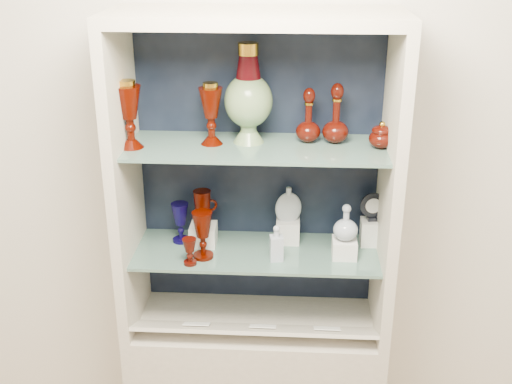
# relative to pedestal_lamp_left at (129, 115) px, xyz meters

# --- Properties ---
(wall_back) EXTENTS (3.50, 0.02, 2.80)m
(wall_back) POSITION_rel_pedestal_lamp_left_xyz_m (0.44, 0.24, -0.19)
(wall_back) COLOR silver
(wall_back) RESTS_ON ground
(cabinet_back_panel) EXTENTS (0.98, 0.02, 1.15)m
(cabinet_back_panel) POSITION_rel_pedestal_lamp_left_xyz_m (0.44, 0.21, -0.27)
(cabinet_back_panel) COLOR black
(cabinet_back_panel) RESTS_ON cabinet_base
(cabinet_side_left) EXTENTS (0.04, 0.40, 1.15)m
(cabinet_side_left) POSITION_rel_pedestal_lamp_left_xyz_m (-0.04, 0.02, -0.27)
(cabinet_side_left) COLOR beige
(cabinet_side_left) RESTS_ON cabinet_base
(cabinet_side_right) EXTENTS (0.04, 0.40, 1.15)m
(cabinet_side_right) POSITION_rel_pedestal_lamp_left_xyz_m (0.92, 0.02, -0.27)
(cabinet_side_right) COLOR beige
(cabinet_side_right) RESTS_ON cabinet_base
(cabinet_top_cap) EXTENTS (1.00, 0.40, 0.04)m
(cabinet_top_cap) POSITION_rel_pedestal_lamp_left_xyz_m (0.44, 0.02, 0.33)
(cabinet_top_cap) COLOR beige
(cabinet_top_cap) RESTS_ON cabinet_side_left
(shelf_lower) EXTENTS (0.92, 0.34, 0.01)m
(shelf_lower) POSITION_rel_pedestal_lamp_left_xyz_m (0.44, 0.04, -0.55)
(shelf_lower) COLOR slate
(shelf_lower) RESTS_ON cabinet_side_left
(shelf_upper) EXTENTS (0.92, 0.34, 0.01)m
(shelf_upper) POSITION_rel_pedestal_lamp_left_xyz_m (0.44, 0.04, -0.13)
(shelf_upper) COLOR slate
(shelf_upper) RESTS_ON cabinet_side_left
(label_ledge) EXTENTS (0.92, 0.17, 0.09)m
(label_ledge) POSITION_rel_pedestal_lamp_left_xyz_m (0.44, -0.09, -0.81)
(label_ledge) COLOR beige
(label_ledge) RESTS_ON cabinet_base
(label_card_0) EXTENTS (0.10, 0.06, 0.03)m
(label_card_0) POSITION_rel_pedestal_lamp_left_xyz_m (0.22, -0.09, -0.80)
(label_card_0) COLOR white
(label_card_0) RESTS_ON label_ledge
(label_card_1) EXTENTS (0.10, 0.06, 0.03)m
(label_card_1) POSITION_rel_pedestal_lamp_left_xyz_m (0.71, -0.09, -0.80)
(label_card_1) COLOR white
(label_card_1) RESTS_ON label_ledge
(label_card_2) EXTENTS (0.10, 0.06, 0.03)m
(label_card_2) POSITION_rel_pedestal_lamp_left_xyz_m (0.47, -0.09, -0.80)
(label_card_2) COLOR white
(label_card_2) RESTS_ON label_ledge
(pedestal_lamp_left) EXTENTS (0.11, 0.11, 0.24)m
(pedestal_lamp_left) POSITION_rel_pedestal_lamp_left_xyz_m (0.00, 0.00, 0.00)
(pedestal_lamp_left) COLOR #400900
(pedestal_lamp_left) RESTS_ON shelf_upper
(pedestal_lamp_right) EXTENTS (0.09, 0.09, 0.22)m
(pedestal_lamp_right) POSITION_rel_pedestal_lamp_left_xyz_m (0.28, 0.06, -0.01)
(pedestal_lamp_right) COLOR #400900
(pedestal_lamp_right) RESTS_ON shelf_upper
(enamel_urn) EXTENTS (0.20, 0.20, 0.36)m
(enamel_urn) POSITION_rel_pedestal_lamp_left_xyz_m (0.41, 0.09, 0.06)
(enamel_urn) COLOR #094824
(enamel_urn) RESTS_ON shelf_upper
(ruby_decanter_a) EXTENTS (0.11, 0.11, 0.24)m
(ruby_decanter_a) POSITION_rel_pedestal_lamp_left_xyz_m (0.72, 0.10, 0.00)
(ruby_decanter_a) COLOR #460D05
(ruby_decanter_a) RESTS_ON shelf_upper
(ruby_decanter_b) EXTENTS (0.11, 0.11, 0.21)m
(ruby_decanter_b) POSITION_rel_pedestal_lamp_left_xyz_m (0.62, 0.10, -0.01)
(ruby_decanter_b) COLOR #460D05
(ruby_decanter_b) RESTS_ON shelf_upper
(lidded_bowl) EXTENTS (0.11, 0.11, 0.10)m
(lidded_bowl) POSITION_rel_pedestal_lamp_left_xyz_m (0.88, 0.05, -0.07)
(lidded_bowl) COLOR #460D05
(lidded_bowl) RESTS_ON shelf_upper
(cobalt_goblet) EXTENTS (0.09, 0.09, 0.16)m
(cobalt_goblet) POSITION_rel_pedestal_lamp_left_xyz_m (0.14, 0.10, -0.46)
(cobalt_goblet) COLOR #0B043E
(cobalt_goblet) RESTS_ON shelf_lower
(ruby_goblet_tall) EXTENTS (0.10, 0.10, 0.18)m
(ruby_goblet_tall) POSITION_rel_pedestal_lamp_left_xyz_m (0.25, -0.02, -0.45)
(ruby_goblet_tall) COLOR #400900
(ruby_goblet_tall) RESTS_ON shelf_lower
(ruby_goblet_small) EXTENTS (0.06, 0.06, 0.10)m
(ruby_goblet_small) POSITION_rel_pedestal_lamp_left_xyz_m (0.20, -0.08, -0.49)
(ruby_goblet_small) COLOR #460D05
(ruby_goblet_small) RESTS_ON shelf_lower
(riser_ruby_pitcher) EXTENTS (0.10, 0.10, 0.08)m
(riser_ruby_pitcher) POSITION_rel_pedestal_lamp_left_xyz_m (0.23, 0.08, -0.50)
(riser_ruby_pitcher) COLOR silver
(riser_ruby_pitcher) RESTS_ON shelf_lower
(ruby_pitcher) EXTENTS (0.13, 0.10, 0.14)m
(ruby_pitcher) POSITION_rel_pedestal_lamp_left_xyz_m (0.23, 0.08, -0.39)
(ruby_pitcher) COLOR #400900
(ruby_pitcher) RESTS_ON riser_ruby_pitcher
(clear_square_bottle) EXTENTS (0.06, 0.06, 0.14)m
(clear_square_bottle) POSITION_rel_pedestal_lamp_left_xyz_m (0.52, -0.03, -0.47)
(clear_square_bottle) COLOR #9FAABA
(clear_square_bottle) RESTS_ON shelf_lower
(riser_flat_flask) EXTENTS (0.09, 0.09, 0.09)m
(riser_flat_flask) POSITION_rel_pedestal_lamp_left_xyz_m (0.56, 0.13, -0.50)
(riser_flat_flask) COLOR silver
(riser_flat_flask) RESTS_ON shelf_lower
(flat_flask) EXTENTS (0.11, 0.06, 0.14)m
(flat_flask) POSITION_rel_pedestal_lamp_left_xyz_m (0.56, 0.13, -0.38)
(flat_flask) COLOR #A1ACB3
(flat_flask) RESTS_ON riser_flat_flask
(riser_clear_round_decanter) EXTENTS (0.09, 0.09, 0.07)m
(riser_clear_round_decanter) POSITION_rel_pedestal_lamp_left_xyz_m (0.77, 0.01, -0.51)
(riser_clear_round_decanter) COLOR silver
(riser_clear_round_decanter) RESTS_ON shelf_lower
(clear_round_decanter) EXTENTS (0.12, 0.12, 0.14)m
(clear_round_decanter) POSITION_rel_pedestal_lamp_left_xyz_m (0.77, 0.01, -0.40)
(clear_round_decanter) COLOR #9FAABA
(clear_round_decanter) RESTS_ON riser_clear_round_decanter
(riser_cameo_medallion) EXTENTS (0.08, 0.08, 0.10)m
(riser_cameo_medallion) POSITION_rel_pedestal_lamp_left_xyz_m (0.88, 0.12, -0.49)
(riser_cameo_medallion) COLOR silver
(riser_cameo_medallion) RESTS_ON shelf_lower
(cameo_medallion) EXTENTS (0.10, 0.05, 0.12)m
(cameo_medallion) POSITION_rel_pedestal_lamp_left_xyz_m (0.88, 0.12, -0.38)
(cameo_medallion) COLOR black
(cameo_medallion) RESTS_ON riser_cameo_medallion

